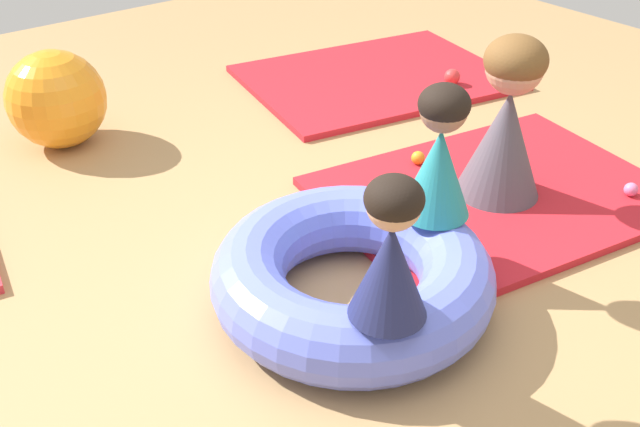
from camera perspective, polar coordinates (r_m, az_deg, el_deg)
ground_plane at (r=2.91m, az=-0.00°, el=-6.42°), size 8.00×8.00×0.00m
gym_mat_far_right at (r=4.87m, az=4.37°, el=10.57°), size 1.83×1.49×0.04m
gym_mat_far_left at (r=3.61m, az=13.60°, el=1.40°), size 1.77×1.43×0.04m
inflatable_cushion at (r=2.78m, az=2.55°, el=-4.85°), size 1.08×1.08×0.29m
child_in_navy at (r=2.25m, az=5.58°, el=-2.94°), size 0.36×0.36×0.51m
child_in_teal at (r=2.79m, az=9.36°, el=4.69°), size 0.38×0.38×0.54m
adult_seated at (r=3.43m, az=14.44°, el=7.07°), size 0.56×0.56×0.77m
play_ball_orange at (r=3.76m, az=7.69°, el=4.35°), size 0.07×0.07×0.07m
play_ball_blue at (r=3.22m, az=4.81°, el=-0.31°), size 0.10×0.10×0.10m
play_ball_red at (r=4.75m, az=10.32°, el=10.50°), size 0.10×0.10×0.10m
play_ball_pink at (r=3.75m, az=23.20°, el=1.74°), size 0.07×0.07×0.07m
exercise_ball_large at (r=4.17m, az=-19.97°, el=8.42°), size 0.53×0.53×0.53m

